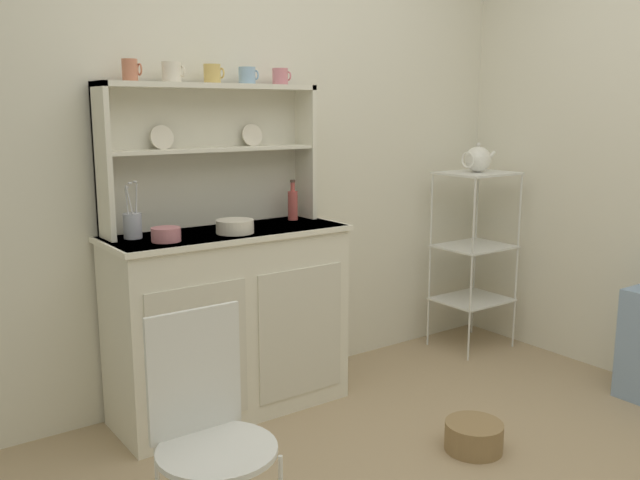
{
  "coord_description": "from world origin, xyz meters",
  "views": [
    {
      "loc": [
        -1.81,
        -1.39,
        1.44
      ],
      "look_at": [
        0.0,
        1.12,
        0.84
      ],
      "focal_mm": 38.11,
      "sensor_mm": 36.0,
      "label": 1
    }
  ],
  "objects": [
    {
      "name": "wall_back",
      "position": [
        0.0,
        1.62,
        1.25
      ],
      "size": [
        3.84,
        0.05,
        2.5
      ],
      "primitive_type": "cube",
      "color": "silver",
      "rests_on": "ground"
    },
    {
      "name": "hutch_cabinet",
      "position": [
        -0.35,
        1.37,
        0.45
      ],
      "size": [
        1.14,
        0.45,
        0.89
      ],
      "color": "silver",
      "rests_on": "ground"
    },
    {
      "name": "hutch_shelf_unit",
      "position": [
        -0.35,
        1.53,
        1.28
      ],
      "size": [
        1.06,
        0.18,
        0.67
      ],
      "color": "silver",
      "rests_on": "hutch_cabinet"
    },
    {
      "name": "bakers_rack",
      "position": [
        1.28,
        1.31,
        0.67
      ],
      "size": [
        0.42,
        0.35,
        1.07
      ],
      "color": "silver",
      "rests_on": "ground"
    },
    {
      "name": "wire_chair",
      "position": [
        -0.97,
        0.34,
        0.52
      ],
      "size": [
        0.36,
        0.36,
        0.85
      ],
      "rotation": [
        0.0,
        0.0,
        0.44
      ],
      "color": "white",
      "rests_on": "ground"
    },
    {
      "name": "floor_basket",
      "position": [
        0.3,
        0.41,
        0.06
      ],
      "size": [
        0.25,
        0.25,
        0.12
      ],
      "primitive_type": "cylinder",
      "color": "#93754C",
      "rests_on": "ground"
    },
    {
      "name": "cup_terracotta_0",
      "position": [
        -0.73,
        1.49,
        1.6
      ],
      "size": [
        0.08,
        0.07,
        0.09
      ],
      "color": "#C67556",
      "rests_on": "hutch_shelf_unit"
    },
    {
      "name": "cup_cream_1",
      "position": [
        -0.54,
        1.49,
        1.6
      ],
      "size": [
        0.1,
        0.08,
        0.09
      ],
      "color": "silver",
      "rests_on": "hutch_shelf_unit"
    },
    {
      "name": "cup_gold_2",
      "position": [
        -0.34,
        1.49,
        1.6
      ],
      "size": [
        0.09,
        0.08,
        0.09
      ],
      "color": "#DBB760",
      "rests_on": "hutch_shelf_unit"
    },
    {
      "name": "cup_sky_3",
      "position": [
        -0.16,
        1.49,
        1.59
      ],
      "size": [
        0.09,
        0.08,
        0.08
      ],
      "color": "#8EB2D1",
      "rests_on": "hutch_shelf_unit"
    },
    {
      "name": "cup_rose_4",
      "position": [
        0.03,
        1.49,
        1.59
      ],
      "size": [
        0.09,
        0.08,
        0.08
      ],
      "color": "#D17A84",
      "rests_on": "hutch_shelf_unit"
    },
    {
      "name": "bowl_mixing_large",
      "position": [
        -0.68,
        1.29,
        0.92
      ],
      "size": [
        0.13,
        0.13,
        0.06
      ],
      "primitive_type": "cylinder",
      "color": "#D17A84",
      "rests_on": "hutch_cabinet"
    },
    {
      "name": "bowl_floral_medium",
      "position": [
        -0.35,
        1.29,
        0.92
      ],
      "size": [
        0.17,
        0.17,
        0.06
      ],
      "primitive_type": "cylinder",
      "color": "silver",
      "rests_on": "hutch_cabinet"
    },
    {
      "name": "jam_bottle",
      "position": [
        0.07,
        1.45,
        0.97
      ],
      "size": [
        0.05,
        0.05,
        0.2
      ],
      "color": "#B74C47",
      "rests_on": "hutch_cabinet"
    },
    {
      "name": "utensil_jar",
      "position": [
        -0.77,
        1.45,
        0.95
      ],
      "size": [
        0.08,
        0.08,
        0.25
      ],
      "color": "#B2B7C6",
      "rests_on": "hutch_cabinet"
    },
    {
      "name": "porcelain_teapot",
      "position": [
        1.28,
        1.31,
        1.15
      ],
      "size": [
        0.24,
        0.15,
        0.17
      ],
      "color": "white",
      "rests_on": "bakers_rack"
    }
  ]
}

